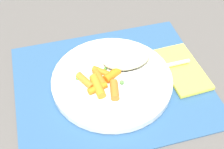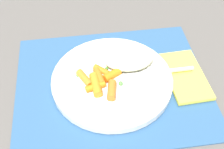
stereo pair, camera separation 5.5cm
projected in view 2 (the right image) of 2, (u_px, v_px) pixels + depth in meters
The scene contains 8 objects.
ground_plane at pixel (112, 85), 0.64m from camera, with size 2.40×2.40×0.00m, color #565451.
placemat at pixel (112, 84), 0.64m from camera, with size 0.40×0.34×0.01m, color #2D5684.
plate at pixel (112, 80), 0.63m from camera, with size 0.25×0.25×0.02m, color white.
rice_mound at pixel (129, 58), 0.65m from camera, with size 0.11×0.07×0.03m, color beige.
carrot_portion at pixel (100, 81), 0.61m from camera, with size 0.09×0.10×0.02m.
pea_scatter at pixel (103, 77), 0.62m from camera, with size 0.09×0.06×0.01m.
fork at pixel (135, 74), 0.63m from camera, with size 0.21×0.02×0.01m.
napkin at pixel (185, 76), 0.65m from camera, with size 0.08×0.14×0.01m, color #EAE54C.
Camera 2 is at (0.06, 0.42, 0.49)m, focal length 48.40 mm.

